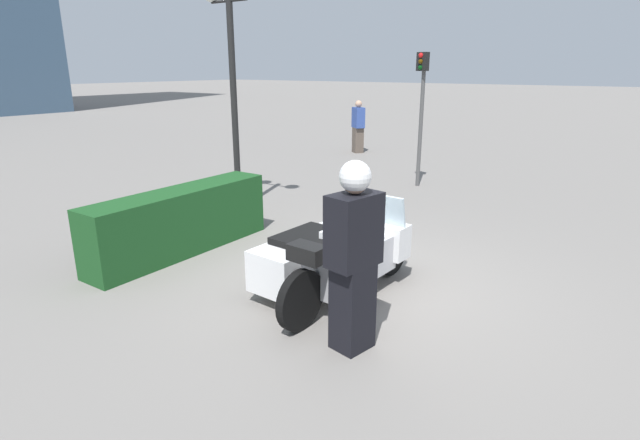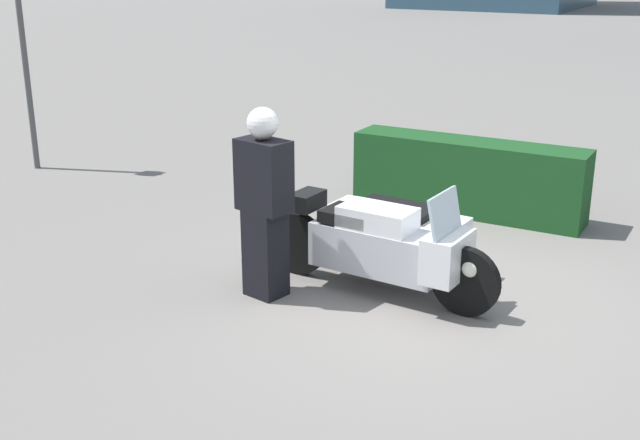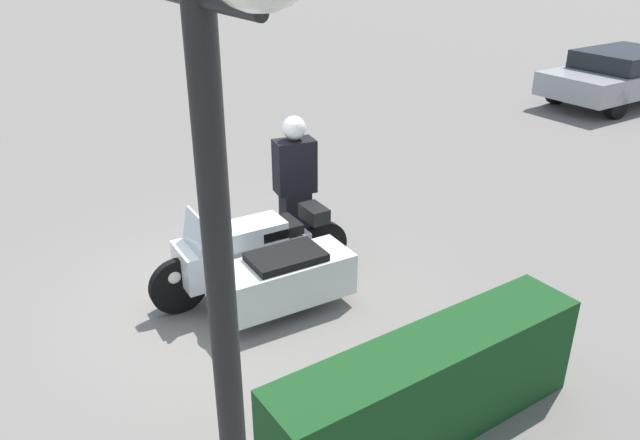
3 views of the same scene
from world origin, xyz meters
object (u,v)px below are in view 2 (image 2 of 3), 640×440
at_px(traffic_light_far, 22,22).
at_px(officer_rider, 264,199).
at_px(police_motorcycle, 395,240).
at_px(hedge_bush_curbside, 468,177).

bearing_deg(traffic_light_far, officer_rider, -17.77).
relative_size(police_motorcycle, hedge_bush_curbside, 0.85).
relative_size(police_motorcycle, officer_rider, 1.36).
distance_m(police_motorcycle, hedge_bush_curbside, 2.64).
bearing_deg(hedge_bush_curbside, traffic_light_far, -170.03).
xyz_separation_m(hedge_bush_curbside, traffic_light_far, (-6.69, -1.18, 1.78)).
bearing_deg(officer_rider, hedge_bush_curbside, 177.85).
bearing_deg(police_motorcycle, hedge_bush_curbside, 96.56).
xyz_separation_m(police_motorcycle, hedge_bush_curbside, (-0.15, 2.63, 0.01)).
height_order(police_motorcycle, hedge_bush_curbside, police_motorcycle).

